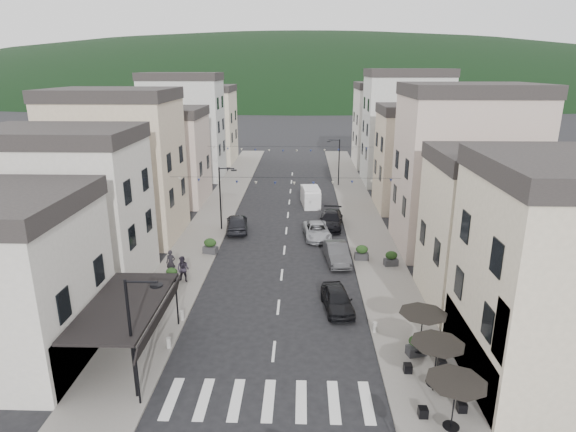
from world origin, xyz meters
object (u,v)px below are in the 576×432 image
at_px(parked_car_b, 337,253).
at_px(parked_car_e, 237,223).
at_px(pedestrian_b, 183,269).
at_px(delivery_van, 311,196).
at_px(pedestrian_a, 171,263).
at_px(parked_car_c, 317,231).
at_px(parked_car_d, 331,220).
at_px(parked_car_a, 337,299).

height_order(parked_car_b, parked_car_e, parked_car_e).
bearing_deg(pedestrian_b, parked_car_b, 32.03).
height_order(parked_car_b, delivery_van, delivery_van).
relative_size(parked_car_e, pedestrian_a, 2.54).
bearing_deg(pedestrian_a, parked_car_e, 72.35).
height_order(parked_car_c, pedestrian_a, pedestrian_a).
height_order(parked_car_e, delivery_van, delivery_van).
distance_m(parked_car_c, parked_car_d, 3.34).
bearing_deg(delivery_van, pedestrian_b, -120.42).
height_order(parked_car_c, parked_car_e, parked_car_e).
bearing_deg(parked_car_a, delivery_van, 85.99).
bearing_deg(pedestrian_a, parked_car_d, 44.29).
relative_size(parked_car_a, parked_car_e, 0.87).
xyz_separation_m(parked_car_d, parked_car_e, (-8.84, -1.33, 0.06)).
height_order(parked_car_a, parked_car_c, parked_car_a).
distance_m(parked_car_d, parked_car_e, 8.94).
distance_m(parked_car_a, parked_car_e, 17.15).
height_order(parked_car_a, pedestrian_a, pedestrian_a).
height_order(pedestrian_a, pedestrian_b, pedestrian_b).
bearing_deg(parked_car_e, parked_car_a, 111.84).
bearing_deg(parked_car_c, parked_car_d, 59.30).
bearing_deg(parked_car_b, parked_car_c, 98.48).
xyz_separation_m(parked_car_c, parked_car_d, (1.44, 3.01, 0.08)).
relative_size(parked_car_d, delivery_van, 1.12).
relative_size(parked_car_c, pedestrian_b, 2.55).
bearing_deg(pedestrian_a, delivery_van, 62.50).
xyz_separation_m(parked_car_e, delivery_van, (6.98, 8.97, 0.23)).
bearing_deg(pedestrian_b, parked_car_d, 60.25).
bearing_deg(delivery_van, pedestrian_a, -124.50).
bearing_deg(delivery_van, parked_car_d, -82.31).
bearing_deg(parked_car_d, parked_car_e, -164.90).
relative_size(parked_car_d, pedestrian_a, 2.75).
bearing_deg(parked_car_e, pedestrian_a, 64.15).
height_order(parked_car_a, delivery_van, delivery_van).
relative_size(parked_car_b, parked_car_d, 0.89).
relative_size(parked_car_a, parked_car_d, 0.81).
relative_size(parked_car_e, delivery_van, 1.04).
relative_size(parked_car_a, parked_car_c, 0.87).
xyz_separation_m(parked_car_c, delivery_van, (-0.42, 10.66, 0.38)).
distance_m(parked_car_e, delivery_van, 11.37).
xyz_separation_m(parked_car_c, pedestrian_b, (-9.68, -9.75, 0.40)).
bearing_deg(pedestrian_a, pedestrian_b, -43.70).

